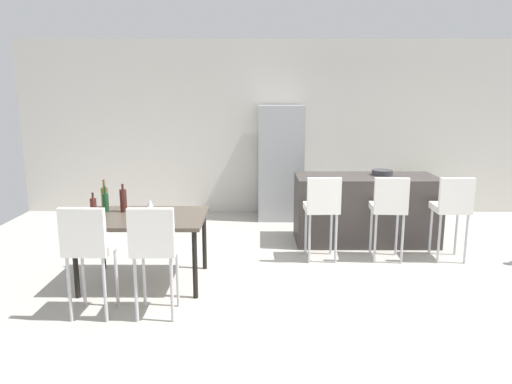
# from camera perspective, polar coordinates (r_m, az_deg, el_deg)

# --- Properties ---
(ground_plane) EXTENTS (10.00, 10.00, 0.00)m
(ground_plane) POSITION_cam_1_polar(r_m,az_deg,el_deg) (5.76, 10.09, -9.04)
(ground_plane) COLOR #ADA89E
(back_wall) EXTENTS (10.00, 0.12, 2.90)m
(back_wall) POSITION_cam_1_polar(r_m,az_deg,el_deg) (8.28, 7.10, 7.55)
(back_wall) COLOR beige
(back_wall) RESTS_ON ground_plane
(kitchen_island) EXTENTS (1.90, 0.82, 0.92)m
(kitchen_island) POSITION_cam_1_polar(r_m,az_deg,el_deg) (6.77, 12.83, -1.99)
(kitchen_island) COLOR #383330
(kitchen_island) RESTS_ON ground_plane
(bar_chair_left) EXTENTS (0.42, 0.42, 1.05)m
(bar_chair_left) POSITION_cam_1_polar(r_m,az_deg,el_deg) (5.84, 7.88, -1.54)
(bar_chair_left) COLOR white
(bar_chair_left) RESTS_ON ground_plane
(bar_chair_middle) EXTENTS (0.43, 0.43, 1.05)m
(bar_chair_middle) POSITION_cam_1_polar(r_m,az_deg,el_deg) (6.00, 15.52, -1.51)
(bar_chair_middle) COLOR white
(bar_chair_middle) RESTS_ON ground_plane
(bar_chair_right) EXTENTS (0.41, 0.41, 1.05)m
(bar_chair_right) POSITION_cam_1_polar(r_m,az_deg,el_deg) (6.24, 22.30, -1.46)
(bar_chair_right) COLOR white
(bar_chair_right) RESTS_ON ground_plane
(dining_table) EXTENTS (1.31, 0.95, 0.74)m
(dining_table) POSITION_cam_1_polar(r_m,az_deg,el_deg) (5.25, -13.21, -3.50)
(dining_table) COLOR #4C4238
(dining_table) RESTS_ON ground_plane
(dining_chair_near) EXTENTS (0.41, 0.41, 1.05)m
(dining_chair_near) POSITION_cam_1_polar(r_m,az_deg,el_deg) (4.55, -19.31, -5.83)
(dining_chair_near) COLOR white
(dining_chair_near) RESTS_ON ground_plane
(dining_chair_far) EXTENTS (0.40, 0.40, 1.05)m
(dining_chair_far) POSITION_cam_1_polar(r_m,az_deg,el_deg) (4.39, -11.99, -6.05)
(dining_chair_far) COLOR white
(dining_chair_far) RESTS_ON ground_plane
(wine_bottle_far) EXTENTS (0.07, 0.07, 0.31)m
(wine_bottle_far) POSITION_cam_1_polar(r_m,az_deg,el_deg) (5.45, -15.49, -0.95)
(wine_bottle_far) COLOR #471E19
(wine_bottle_far) RESTS_ON dining_table
(wine_bottle_near) EXTENTS (0.07, 0.07, 0.29)m
(wine_bottle_near) POSITION_cam_1_polar(r_m,az_deg,el_deg) (5.51, -17.43, -1.14)
(wine_bottle_near) COLOR #194723
(wine_bottle_near) RESTS_ON dining_table
(wine_bottle_right) EXTENTS (0.06, 0.06, 0.29)m
(wine_bottle_right) POSITION_cam_1_polar(r_m,az_deg,el_deg) (5.19, -18.73, -1.89)
(wine_bottle_right) COLOR #471E19
(wine_bottle_right) RESTS_ON dining_table
(wine_bottle_corner) EXTENTS (0.08, 0.08, 0.32)m
(wine_bottle_corner) POSITION_cam_1_polar(r_m,az_deg,el_deg) (5.71, -17.53, -0.58)
(wine_bottle_corner) COLOR brown
(wine_bottle_corner) RESTS_ON dining_table
(wine_glass_left) EXTENTS (0.07, 0.07, 0.17)m
(wine_glass_left) POSITION_cam_1_polar(r_m,az_deg,el_deg) (5.24, -12.47, -1.35)
(wine_glass_left) COLOR silver
(wine_glass_left) RESTS_ON dining_table
(refrigerator) EXTENTS (0.72, 0.68, 1.84)m
(refrigerator) POSITION_cam_1_polar(r_m,az_deg,el_deg) (7.85, 2.93, 3.52)
(refrigerator) COLOR #939699
(refrigerator) RESTS_ON ground_plane
(fruit_bowl) EXTENTS (0.28, 0.28, 0.07)m
(fruit_bowl) POSITION_cam_1_polar(r_m,az_deg,el_deg) (6.82, 14.78, 2.26)
(fruit_bowl) COLOR #333338
(fruit_bowl) RESTS_ON kitchen_island
(potted_plant) EXTENTS (0.40, 0.40, 0.60)m
(potted_plant) POSITION_cam_1_polar(r_m,az_deg,el_deg) (8.38, 19.19, -0.53)
(potted_plant) COLOR beige
(potted_plant) RESTS_ON ground_plane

